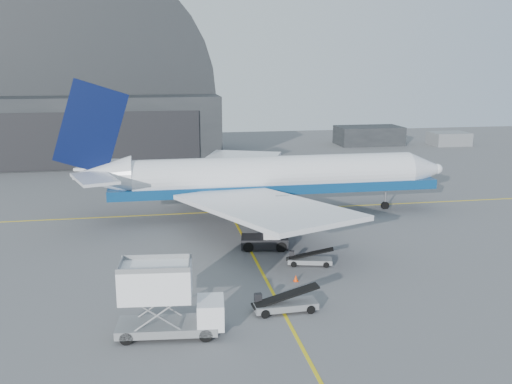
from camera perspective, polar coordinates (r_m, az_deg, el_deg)
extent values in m
plane|color=#565659|center=(50.70, 0.41, -7.67)|extent=(200.00, 200.00, 0.00)
cube|color=yellow|center=(69.54, -2.66, -1.96)|extent=(80.00, 0.25, 0.02)
cube|color=yellow|center=(48.86, 0.85, -8.47)|extent=(0.25, 40.00, 0.02)
cube|color=black|center=(113.03, -17.04, 6.32)|extent=(50.00, 28.00, 12.00)
cube|color=black|center=(99.26, -17.90, 4.85)|extent=(42.00, 0.40, 9.50)
cube|color=black|center=(128.79, 11.17, 4.69)|extent=(14.00, 8.00, 4.00)
cube|color=gray|center=(132.42, 18.69, 4.47)|extent=(8.00, 6.00, 2.80)
cylinder|color=white|center=(67.31, 2.02, 1.74)|extent=(33.27, 4.44, 4.44)
cone|color=white|center=(73.53, 16.40, 2.17)|extent=(4.07, 4.44, 4.44)
sphere|color=white|center=(74.37, 17.67, 2.21)|extent=(1.29, 1.29, 1.29)
cone|color=white|center=(65.95, -15.10, 1.56)|extent=(6.47, 4.44, 4.44)
cube|color=black|center=(72.94, 15.64, 2.58)|extent=(2.40, 2.03, 0.65)
cube|color=navy|center=(67.60, 2.01, 0.55)|extent=(38.81, 4.48, 1.11)
cube|color=white|center=(56.18, 0.74, -1.46)|extent=(17.04, 22.66, 1.35)
cube|color=white|center=(77.57, -2.40, 2.53)|extent=(17.04, 22.66, 1.35)
cube|color=white|center=(61.82, -15.85, 1.30)|extent=(5.66, 7.73, 0.32)
cube|color=white|center=(69.96, -15.24, 2.64)|extent=(5.66, 7.73, 0.32)
cube|color=#070F37|center=(65.23, -16.19, 6.23)|extent=(8.57, 0.46, 10.64)
cylinder|color=gray|center=(60.61, 2.64, -1.85)|extent=(4.81, 2.50, 2.50)
cylinder|color=gray|center=(74.71, 0.11, 0.99)|extent=(4.81, 2.50, 2.50)
cylinder|color=#A5A5AA|center=(72.23, 12.81, -0.65)|extent=(0.26, 0.26, 2.59)
cylinder|color=black|center=(72.44, 12.77, -1.33)|extent=(1.02, 0.32, 1.02)
cylinder|color=black|center=(65.10, 0.96, -2.52)|extent=(1.20, 0.42, 1.20)
cylinder|color=black|center=(70.72, 0.02, -1.27)|extent=(1.20, 0.42, 1.20)
cube|color=gray|center=(39.42, -8.84, -13.12)|extent=(6.87, 3.29, 0.55)
cube|color=white|center=(38.93, -4.56, -11.91)|extent=(2.01, 2.71, 1.77)
cube|color=black|center=(38.82, -3.31, -11.51)|extent=(0.29, 2.10, 1.00)
cube|color=white|center=(38.21, -10.01, -8.86)|extent=(4.90, 3.21, 2.22)
cylinder|color=black|center=(38.34, -5.03, -14.07)|extent=(0.91, 0.42, 0.89)
cylinder|color=black|center=(40.43, -5.02, -12.58)|extent=(0.91, 0.42, 0.89)
cylinder|color=black|center=(38.74, -12.83, -14.07)|extent=(0.91, 0.42, 0.89)
cylinder|color=black|center=(40.81, -12.37, -12.60)|extent=(0.91, 0.42, 0.89)
cube|color=black|center=(55.96, 0.86, -4.99)|extent=(4.89, 3.23, 1.02)
cube|color=white|center=(55.70, 1.56, -4.10)|extent=(1.91, 2.28, 1.02)
cylinder|color=black|center=(54.99, 2.55, -5.51)|extent=(1.07, 0.56, 1.02)
cylinder|color=black|center=(57.14, 2.43, -4.80)|extent=(1.07, 0.56, 1.02)
cylinder|color=black|center=(54.92, -0.78, -5.53)|extent=(1.07, 0.56, 1.02)
cylinder|color=black|center=(57.07, -0.77, -4.81)|extent=(1.07, 0.56, 1.02)
cube|color=gray|center=(42.39, 2.95, -11.25)|extent=(4.72, 1.79, 0.48)
cube|color=black|center=(42.09, 2.96, -10.33)|extent=(5.00, 1.27, 1.35)
cube|color=black|center=(42.25, 0.21, -10.53)|extent=(0.55, 0.45, 0.63)
cylinder|color=black|center=(42.27, 5.48, -11.60)|extent=(0.65, 0.29, 0.63)
cylinder|color=black|center=(43.55, 4.86, -10.83)|extent=(0.65, 0.29, 0.63)
cylinder|color=black|center=(41.41, 0.92, -12.08)|extent=(0.65, 0.29, 0.63)
cylinder|color=black|center=(42.72, 0.44, -11.27)|extent=(0.65, 0.29, 0.63)
cube|color=gray|center=(51.67, 5.39, -6.85)|extent=(4.15, 2.23, 0.40)
cube|color=black|center=(51.47, 5.41, -6.19)|extent=(4.29, 1.86, 1.14)
cube|color=black|center=(51.95, 3.60, -6.18)|extent=(0.52, 0.45, 0.54)
cylinder|color=black|center=(51.21, 7.03, -7.23)|extent=(0.57, 0.34, 0.54)
cylinder|color=black|center=(52.39, 6.94, -6.76)|extent=(0.57, 0.34, 0.54)
cylinder|color=black|center=(51.09, 3.80, -7.21)|extent=(0.57, 0.34, 0.54)
cylinder|color=black|center=(52.27, 3.79, -6.74)|extent=(0.57, 0.34, 0.54)
cube|color=#EA3C07|center=(48.04, 4.00, -8.87)|extent=(0.39, 0.39, 0.03)
cone|color=#EA3C07|center=(47.94, 4.01, -8.58)|extent=(0.39, 0.39, 0.56)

